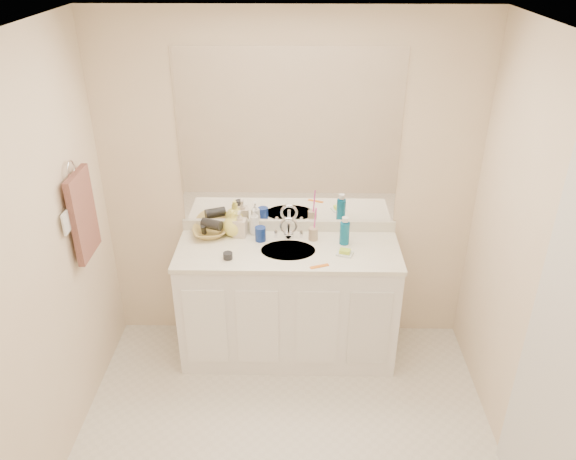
% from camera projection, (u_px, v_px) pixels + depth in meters
% --- Properties ---
extents(ceiling, '(2.60, 2.60, 0.02)m').
position_uv_depth(ceiling, '(283.00, 43.00, 2.18)').
color(ceiling, white).
rests_on(ceiling, wall_back).
extents(wall_back, '(2.60, 0.02, 2.40)m').
position_uv_depth(wall_back, '(289.00, 189.00, 3.89)').
color(wall_back, beige).
rests_on(wall_back, floor).
extents(wall_left, '(0.02, 2.60, 2.40)m').
position_uv_depth(wall_left, '(21.00, 294.00, 2.77)').
color(wall_left, beige).
rests_on(wall_left, floor).
extents(wall_right, '(0.02, 2.60, 2.40)m').
position_uv_depth(wall_right, '(551.00, 300.00, 2.72)').
color(wall_right, beige).
rests_on(wall_right, floor).
extents(vanity_cabinet, '(1.50, 0.55, 0.85)m').
position_uv_depth(vanity_cabinet, '(288.00, 303.00, 4.02)').
color(vanity_cabinet, white).
rests_on(vanity_cabinet, floor).
extents(countertop, '(1.52, 0.57, 0.03)m').
position_uv_depth(countertop, '(288.00, 250.00, 3.81)').
color(countertop, white).
rests_on(countertop, vanity_cabinet).
extents(backsplash, '(1.52, 0.03, 0.08)m').
position_uv_depth(backsplash, '(289.00, 225.00, 4.01)').
color(backsplash, silver).
rests_on(backsplash, countertop).
extents(sink_basin, '(0.37, 0.37, 0.02)m').
position_uv_depth(sink_basin, '(288.00, 252.00, 3.79)').
color(sink_basin, beige).
rests_on(sink_basin, countertop).
extents(faucet, '(0.02, 0.02, 0.11)m').
position_uv_depth(faucet, '(289.00, 230.00, 3.91)').
color(faucet, silver).
rests_on(faucet, countertop).
extents(mirror, '(1.48, 0.01, 1.20)m').
position_uv_depth(mirror, '(289.00, 140.00, 3.71)').
color(mirror, white).
rests_on(mirror, wall_back).
extents(blue_mug, '(0.08, 0.08, 0.10)m').
position_uv_depth(blue_mug, '(260.00, 234.00, 3.88)').
color(blue_mug, navy).
rests_on(blue_mug, countertop).
extents(tan_cup, '(0.08, 0.08, 0.09)m').
position_uv_depth(tan_cup, '(313.00, 234.00, 3.89)').
color(tan_cup, tan).
rests_on(tan_cup, countertop).
extents(toothbrush, '(0.03, 0.04, 0.20)m').
position_uv_depth(toothbrush, '(315.00, 220.00, 3.84)').
color(toothbrush, '#F640B8').
rests_on(toothbrush, tan_cup).
extents(mouthwash_bottle, '(0.07, 0.07, 0.16)m').
position_uv_depth(mouthwash_bottle, '(345.00, 233.00, 3.83)').
color(mouthwash_bottle, '#0A5C83').
rests_on(mouthwash_bottle, countertop).
extents(soap_dish, '(0.13, 0.11, 0.01)m').
position_uv_depth(soap_dish, '(345.00, 254.00, 3.73)').
color(soap_dish, silver).
rests_on(soap_dish, countertop).
extents(green_soap, '(0.08, 0.07, 0.03)m').
position_uv_depth(green_soap, '(345.00, 251.00, 3.72)').
color(green_soap, '#BCE237').
rests_on(green_soap, soap_dish).
extents(orange_comb, '(0.13, 0.07, 0.01)m').
position_uv_depth(orange_comb, '(319.00, 266.00, 3.60)').
color(orange_comb, orange).
rests_on(orange_comb, countertop).
extents(dark_jar, '(0.08, 0.08, 0.04)m').
position_uv_depth(dark_jar, '(228.00, 256.00, 3.67)').
color(dark_jar, black).
rests_on(dark_jar, countertop).
extents(soap_bottle_white, '(0.08, 0.08, 0.19)m').
position_uv_depth(soap_bottle_white, '(254.00, 222.00, 3.94)').
color(soap_bottle_white, white).
rests_on(soap_bottle_white, countertop).
extents(soap_bottle_cream, '(0.10, 0.10, 0.19)m').
position_uv_depth(soap_bottle_cream, '(240.00, 224.00, 3.92)').
color(soap_bottle_cream, beige).
rests_on(soap_bottle_cream, countertop).
extents(soap_bottle_yellow, '(0.15, 0.15, 0.19)m').
position_uv_depth(soap_bottle_yellow, '(233.00, 223.00, 3.93)').
color(soap_bottle_yellow, '#F6ED5F').
rests_on(soap_bottle_yellow, countertop).
extents(wicker_basket, '(0.28, 0.28, 0.06)m').
position_uv_depth(wicker_basket, '(210.00, 232.00, 3.95)').
color(wicker_basket, '#B29348').
rests_on(wicker_basket, countertop).
extents(hair_dryer, '(0.16, 0.12, 0.07)m').
position_uv_depth(hair_dryer, '(212.00, 224.00, 3.92)').
color(hair_dryer, black).
rests_on(hair_dryer, wicker_basket).
extents(towel_ring, '(0.01, 0.11, 0.11)m').
position_uv_depth(towel_ring, '(71.00, 169.00, 3.28)').
color(towel_ring, silver).
rests_on(towel_ring, wall_left).
extents(hand_towel, '(0.04, 0.32, 0.55)m').
position_uv_depth(hand_towel, '(83.00, 215.00, 3.43)').
color(hand_towel, brown).
rests_on(hand_towel, towel_ring).
extents(switch_plate, '(0.01, 0.08, 0.13)m').
position_uv_depth(switch_plate, '(66.00, 223.00, 3.23)').
color(switch_plate, white).
rests_on(switch_plate, wall_left).
extents(door, '(0.02, 0.82, 2.00)m').
position_uv_depth(door, '(565.00, 374.00, 2.56)').
color(door, silver).
rests_on(door, floor).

